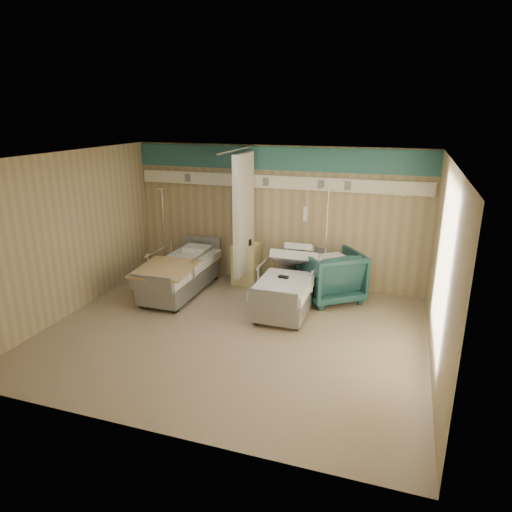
# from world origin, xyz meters

# --- Properties ---
(ground) EXTENTS (6.00, 5.00, 0.00)m
(ground) POSITION_xyz_m (0.00, 0.00, 0.00)
(ground) COLOR gray
(ground) RESTS_ON ground
(room_walls) EXTENTS (6.04, 5.04, 2.82)m
(room_walls) POSITION_xyz_m (-0.03, 0.25, 1.86)
(room_walls) COLOR tan
(room_walls) RESTS_ON ground
(bed_right) EXTENTS (1.00, 2.16, 0.63)m
(bed_right) POSITION_xyz_m (0.60, 1.30, 0.32)
(bed_right) COLOR white
(bed_right) RESTS_ON ground
(bed_left) EXTENTS (1.00, 2.16, 0.63)m
(bed_left) POSITION_xyz_m (-1.60, 1.30, 0.32)
(bed_left) COLOR white
(bed_left) RESTS_ON ground
(bedside_cabinet) EXTENTS (0.50, 0.48, 0.85)m
(bedside_cabinet) POSITION_xyz_m (-0.55, 2.20, 0.42)
(bedside_cabinet) COLOR #D8D287
(bedside_cabinet) RESTS_ON ground
(visitor_armchair) EXTENTS (1.45, 1.46, 0.96)m
(visitor_armchair) POSITION_xyz_m (1.25, 1.90, 0.48)
(visitor_armchair) COLOR #1B4445
(visitor_armchair) RESTS_ON ground
(waffle_blanket) EXTENTS (0.82, 0.82, 0.07)m
(waffle_blanket) POSITION_xyz_m (1.25, 1.85, 1.00)
(waffle_blanket) COLOR white
(waffle_blanket) RESTS_ON visitor_armchair
(iv_stand_right) EXTENTS (0.38, 0.38, 2.10)m
(iv_stand_right) POSITION_xyz_m (1.10, 2.06, 0.43)
(iv_stand_right) COLOR silver
(iv_stand_right) RESTS_ON ground
(iv_stand_left) EXTENTS (0.34, 0.34, 1.91)m
(iv_stand_left) POSITION_xyz_m (-2.38, 2.13, 0.39)
(iv_stand_left) COLOR silver
(iv_stand_left) RESTS_ON ground
(call_remote) EXTENTS (0.18, 0.09, 0.04)m
(call_remote) POSITION_xyz_m (0.54, 1.10, 0.65)
(call_remote) COLOR black
(call_remote) RESTS_ON bed_right
(tan_blanket) EXTENTS (1.10, 1.33, 0.04)m
(tan_blanket) POSITION_xyz_m (-1.65, 0.84, 0.65)
(tan_blanket) COLOR tan
(tan_blanket) RESTS_ON bed_left
(toiletry_bag) EXTENTS (0.26, 0.19, 0.13)m
(toiletry_bag) POSITION_xyz_m (-0.54, 2.11, 0.91)
(toiletry_bag) COLOR black
(toiletry_bag) RESTS_ON bedside_cabinet
(white_cup) EXTENTS (0.09, 0.09, 0.12)m
(white_cup) POSITION_xyz_m (-0.59, 2.34, 0.91)
(white_cup) COLOR white
(white_cup) RESTS_ON bedside_cabinet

